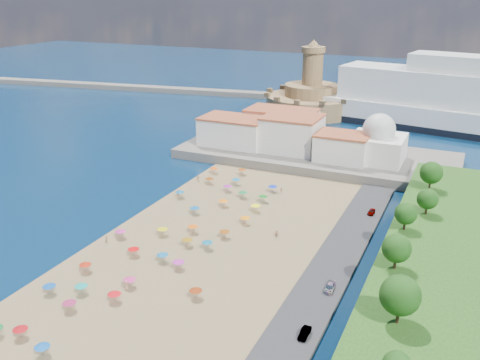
% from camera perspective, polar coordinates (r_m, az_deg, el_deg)
% --- Properties ---
extents(ground, '(700.00, 700.00, 0.00)m').
position_cam_1_polar(ground, '(120.54, -6.69, -7.05)').
color(ground, '#071938').
rests_on(ground, ground).
extents(terrace, '(90.00, 36.00, 3.00)m').
position_cam_1_polar(terrace, '(178.86, 8.12, 2.60)').
color(terrace, '#59544C').
rests_on(terrace, ground).
extents(jetty, '(18.00, 70.00, 2.40)m').
position_cam_1_polar(jetty, '(217.43, 5.20, 5.79)').
color(jetty, '#59544C').
rests_on(jetty, ground).
extents(breakwater, '(199.03, 34.77, 2.60)m').
position_cam_1_polar(breakwater, '(300.43, -9.95, 9.59)').
color(breakwater, '#59544C').
rests_on(breakwater, ground).
extents(waterfront_buildings, '(57.00, 29.00, 11.00)m').
position_cam_1_polar(waterfront_buildings, '(181.51, 4.32, 5.11)').
color(waterfront_buildings, silver).
rests_on(waterfront_buildings, terrace).
extents(domed_building, '(16.00, 16.00, 15.00)m').
position_cam_1_polar(domed_building, '(170.69, 14.50, 3.92)').
color(domed_building, silver).
rests_on(domed_building, terrace).
extents(fortress, '(40.00, 40.00, 32.40)m').
position_cam_1_polar(fortress, '(244.08, 7.61, 8.60)').
color(fortress, '#98764C').
rests_on(fortress, ground).
extents(beach_parasols, '(30.88, 115.41, 2.20)m').
position_cam_1_polar(beach_parasols, '(113.05, -9.91, -7.95)').
color(beach_parasols, gray).
rests_on(beach_parasols, beach).
extents(beachgoers, '(35.74, 87.16, 1.88)m').
position_cam_1_polar(beachgoers, '(119.23, -6.44, -6.74)').
color(beachgoers, tan).
rests_on(beachgoers, beach).
extents(parked_cars, '(1.86, 58.02, 1.23)m').
position_cam_1_polar(parked_cars, '(109.69, 10.54, -9.43)').
color(parked_cars, gray).
rests_on(parked_cars, promenade).
extents(hillside_trees, '(10.08, 110.42, 8.00)m').
position_cam_1_polar(hillside_trees, '(98.47, 17.09, -7.83)').
color(hillside_trees, '#382314').
rests_on(hillside_trees, hillside).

